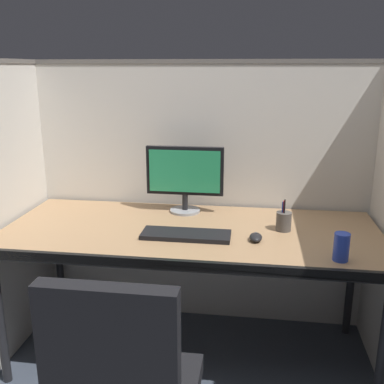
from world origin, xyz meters
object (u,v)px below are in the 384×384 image
at_px(soda_can, 341,247).
at_px(pen_cup, 284,221).
at_px(desk, 190,239).
at_px(monitor_center, 185,175).
at_px(computer_mouse, 256,237).
at_px(keyboard_main, 186,235).

distance_m(soda_can, pen_cup, 0.40).
bearing_deg(pen_cup, desk, -173.30).
bearing_deg(desk, monitor_center, 104.20).
distance_m(computer_mouse, pen_cup, 0.21).
relative_size(keyboard_main, pen_cup, 2.61).
height_order(desk, keyboard_main, keyboard_main).
distance_m(keyboard_main, computer_mouse, 0.33).
distance_m(monitor_center, soda_can, 0.95).
xyz_separation_m(desk, monitor_center, (-0.07, 0.28, 0.27)).
distance_m(monitor_center, computer_mouse, 0.59).
bearing_deg(pen_cup, keyboard_main, -161.57).
relative_size(monitor_center, soda_can, 3.52).
height_order(monitor_center, keyboard_main, monitor_center).
xyz_separation_m(computer_mouse, pen_cup, (0.14, 0.16, 0.03)).
bearing_deg(pen_cup, computer_mouse, -130.87).
relative_size(monitor_center, pen_cup, 2.61).
distance_m(desk, monitor_center, 0.39).
xyz_separation_m(monitor_center, computer_mouse, (0.40, -0.38, -0.20)).
xyz_separation_m(desk, keyboard_main, (-0.01, -0.10, 0.06)).
height_order(computer_mouse, pen_cup, pen_cup).
xyz_separation_m(soda_can, pen_cup, (-0.22, 0.33, -0.01)).
bearing_deg(monitor_center, desk, -75.80).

